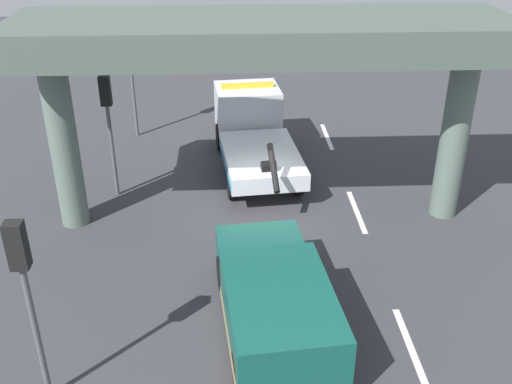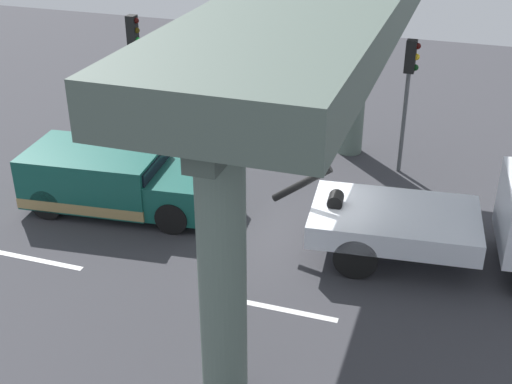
% 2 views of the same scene
% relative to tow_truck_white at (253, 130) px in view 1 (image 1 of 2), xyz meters
% --- Properties ---
extents(ground_plane, '(60.00, 40.00, 0.10)m').
position_rel_tow_truck_white_xyz_m(ground_plane, '(-3.88, -0.08, -1.25)').
color(ground_plane, '#38383D').
extents(lane_stripe_west, '(2.60, 0.16, 0.01)m').
position_rel_tow_truck_white_xyz_m(lane_stripe_west, '(-9.88, -3.03, -1.20)').
color(lane_stripe_west, silver).
rests_on(lane_stripe_west, ground).
extents(lane_stripe_mid, '(2.60, 0.16, 0.01)m').
position_rel_tow_truck_white_xyz_m(lane_stripe_mid, '(-3.88, -3.03, -1.20)').
color(lane_stripe_mid, silver).
rests_on(lane_stripe_mid, ground).
extents(lane_stripe_east, '(2.60, 0.16, 0.01)m').
position_rel_tow_truck_white_xyz_m(lane_stripe_east, '(2.12, -3.03, -1.20)').
color(lane_stripe_east, silver).
rests_on(lane_stripe_east, ground).
extents(tow_truck_white, '(7.34, 2.97, 2.46)m').
position_rel_tow_truck_white_xyz_m(tow_truck_white, '(0.00, 0.00, 0.00)').
color(tow_truck_white, silver).
rests_on(tow_truck_white, ground).
extents(towed_van_green, '(5.39, 2.68, 1.58)m').
position_rel_tow_truck_white_xyz_m(towed_van_green, '(-9.23, -0.09, -0.42)').
color(towed_van_green, '#145147').
rests_on(towed_van_green, ground).
extents(overpass_structure, '(3.60, 13.08, 5.92)m').
position_rel_tow_truck_white_xyz_m(overpass_structure, '(-4.08, -0.08, 3.87)').
color(overpass_structure, '#596B60').
rests_on(overpass_structure, ground).
extents(traffic_light_near, '(0.39, 0.32, 4.00)m').
position_rel_tow_truck_white_xyz_m(traffic_light_near, '(-10.86, 4.50, 1.72)').
color(traffic_light_near, '#515456').
rests_on(traffic_light_near, ground).
extents(traffic_light_far, '(0.39, 0.32, 3.94)m').
position_rel_tow_truck_white_xyz_m(traffic_light_far, '(-2.36, 4.50, 1.68)').
color(traffic_light_far, '#515456').
rests_on(traffic_light_far, ground).
extents(traffic_light_mid, '(0.39, 0.32, 4.35)m').
position_rel_tow_truck_white_xyz_m(traffic_light_mid, '(2.64, 4.50, 1.97)').
color(traffic_light_mid, '#515456').
rests_on(traffic_light_mid, ground).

